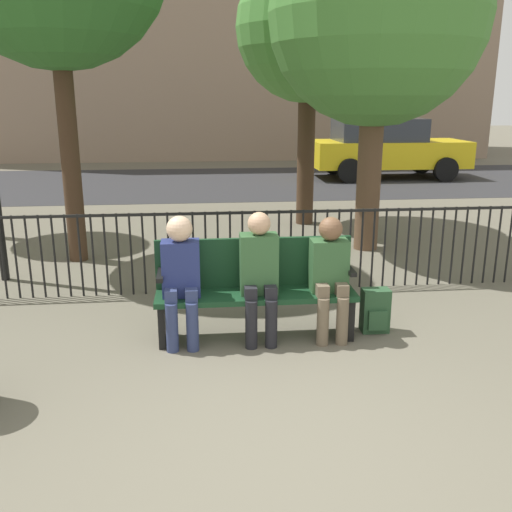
% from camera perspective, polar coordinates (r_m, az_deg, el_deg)
% --- Properties ---
extents(ground_plane, '(80.00, 80.00, 0.00)m').
position_cam_1_polar(ground_plane, '(3.77, 3.12, -19.97)').
color(ground_plane, '#605B4C').
extents(park_bench, '(1.85, 0.45, 0.92)m').
position_cam_1_polar(park_bench, '(5.33, -0.09, -2.90)').
color(park_bench, '#14381E').
rests_on(park_bench, ground).
extents(seated_person_0, '(0.34, 0.39, 1.19)m').
position_cam_1_polar(seated_person_0, '(5.13, -7.52, -1.67)').
color(seated_person_0, navy).
rests_on(seated_person_0, ground).
extents(seated_person_1, '(0.34, 0.39, 1.21)m').
position_cam_1_polar(seated_person_1, '(5.16, 0.34, -1.46)').
color(seated_person_1, black).
rests_on(seated_person_1, ground).
extents(seated_person_2, '(0.34, 0.39, 1.15)m').
position_cam_1_polar(seated_person_2, '(5.27, 7.41, -1.50)').
color(seated_person_2, brown).
rests_on(seated_person_2, ground).
extents(backpack, '(0.26, 0.20, 0.43)m').
position_cam_1_polar(backpack, '(5.61, 11.84, -5.41)').
color(backpack, '#284C2D').
rests_on(backpack, ground).
extents(fence_railing, '(9.01, 0.03, 0.95)m').
position_cam_1_polar(fence_railing, '(6.53, -1.33, 1.16)').
color(fence_railing, black).
rests_on(fence_railing, ground).
extents(tree_2, '(2.98, 2.98, 4.75)m').
position_cam_1_polar(tree_2, '(8.47, 12.06, 22.43)').
color(tree_2, brown).
rests_on(tree_2, ground).
extents(tree_3, '(2.41, 2.41, 4.49)m').
position_cam_1_polar(tree_3, '(10.10, 5.30, 21.61)').
color(tree_3, '#422D1E').
rests_on(tree_3, ground).
extents(street_surface, '(24.00, 6.00, 0.01)m').
position_cam_1_polar(street_surface, '(15.19, -3.85, 7.37)').
color(street_surface, '#2B2B2D').
rests_on(street_surface, ground).
extents(parked_car_0, '(4.20, 1.94, 1.62)m').
position_cam_1_polar(parked_car_0, '(16.33, 12.82, 10.56)').
color(parked_car_0, yellow).
rests_on(parked_car_0, ground).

